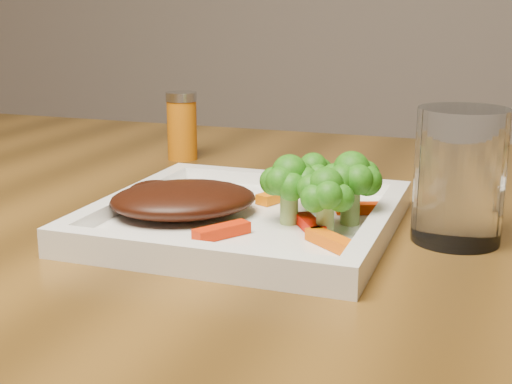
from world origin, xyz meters
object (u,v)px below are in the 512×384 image
(spice_shaker, at_px, (182,126))
(drinking_glass, at_px, (460,176))
(steak, at_px, (183,199))
(plate, at_px, (246,223))

(spice_shaker, xyz_separation_m, drinking_glass, (0.38, -0.24, 0.01))
(steak, bearing_deg, drinking_glass, 10.01)
(plate, height_order, drinking_glass, drinking_glass)
(plate, distance_m, steak, 0.06)
(drinking_glass, bearing_deg, spice_shaker, 148.24)
(plate, bearing_deg, spice_shaker, 125.79)
(plate, distance_m, spice_shaker, 0.33)
(plate, xyz_separation_m, steak, (-0.06, -0.01, 0.02))
(plate, bearing_deg, steak, -167.12)
(plate, relative_size, spice_shaker, 2.93)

